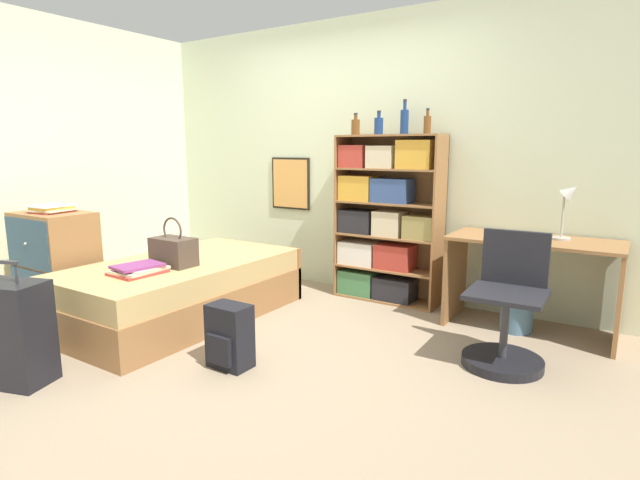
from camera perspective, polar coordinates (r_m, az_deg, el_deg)
The scene contains 19 objects.
ground_plane at distance 3.92m, azimuth -8.84°, elevation -10.44°, with size 14.00×14.00×0.00m, color gray.
wall_back at distance 4.95m, azimuth 3.07°, elevation 9.38°, with size 10.00×0.09×2.60m.
wall_left at distance 5.45m, azimuth -27.55°, elevation 8.34°, with size 0.06×10.00×2.60m.
bed at distance 4.31m, azimuth -15.37°, elevation -5.44°, with size 1.06×1.94×0.48m.
handbag at distance 4.07m, azimuth -16.40°, elevation -1.20°, with size 0.34×0.21×0.38m.
book_stack_on_bed at distance 3.90m, azimuth -20.03°, elevation -3.18°, with size 0.31×0.38×0.07m.
suitcase at distance 3.57m, azimuth -32.57°, elevation -8.83°, with size 0.62×0.42×0.75m.
dresser at distance 4.74m, azimuth -27.91°, elevation -2.41°, with size 0.65×0.47×0.87m.
magazine_pile_on_dresser at distance 4.67m, azimuth -28.29°, elevation 3.18°, with size 0.33×0.34×0.06m.
bookcase at distance 4.58m, azimuth 7.24°, elevation 2.22°, with size 0.97×0.31×1.51m.
bottle_green at distance 4.68m, azimuth 4.09°, elevation 12.79°, with size 0.08×0.08×0.20m.
bottle_brown at distance 4.53m, azimuth 6.72°, elevation 12.87°, with size 0.08×0.08×0.21m.
bottle_clear at distance 4.50m, azimuth 9.63°, elevation 13.26°, with size 0.07×0.07×0.30m.
bottle_blue at distance 4.42m, azimuth 12.17°, elevation 12.81°, with size 0.06×0.06×0.21m.
desk at distance 4.11m, azimuth 23.11°, elevation -2.82°, with size 1.22×0.58×0.72m.
desk_lamp at distance 4.08m, azimuth 26.56°, elevation 4.03°, with size 0.19×0.14×0.43m.
desk_chair at distance 3.48m, azimuth 20.47°, elevation -8.98°, with size 0.51×0.51×0.86m.
backpack at distance 3.30m, azimuth -10.33°, elevation -10.81°, with size 0.27×0.21×0.41m.
waste_bin at distance 4.16m, azimuth 21.58°, elevation -7.71°, with size 0.24×0.24×0.29m.
Camera 1 is at (2.46, -2.72, 1.39)m, focal length 28.00 mm.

